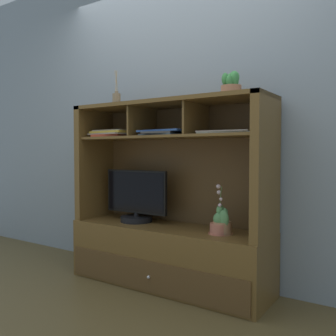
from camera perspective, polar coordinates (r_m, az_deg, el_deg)
floor_plane at (r=3.06m, az=-0.00°, el=-17.72°), size 6.00×6.00×0.02m
back_wall at (r=3.12m, az=2.78°, el=9.00°), size 6.00×0.02×2.80m
media_console at (r=2.94m, az=0.12°, el=-9.53°), size 1.62×0.51×1.43m
tv_monitor at (r=3.09m, az=-4.92°, el=-4.90°), size 0.60×0.26×0.43m
potted_orchid at (r=2.67m, az=7.99°, el=-9.01°), size 0.16×0.16×0.35m
potted_fern at (r=2.66m, az=8.34°, el=-8.28°), size 0.15×0.15×0.21m
magazine_stack_left at (r=2.67m, az=9.20°, el=5.40°), size 0.42×0.30×0.02m
magazine_stack_centre at (r=2.82m, az=-0.47°, el=5.45°), size 0.40×0.33×0.04m
magazine_stack_right at (r=3.15m, az=-8.51°, el=5.26°), size 0.39×0.30×0.06m
diffuser_bottle at (r=3.22m, az=-7.99°, el=10.41°), size 0.07×0.07×0.30m
potted_succulent at (r=2.65m, az=9.73°, el=12.39°), size 0.16×0.16×0.18m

